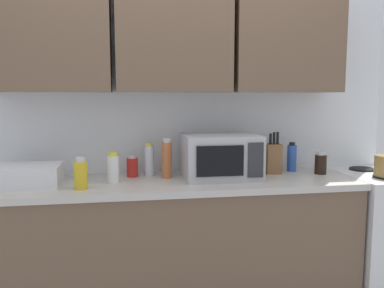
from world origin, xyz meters
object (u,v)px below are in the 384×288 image
object	(u,v)px
bottle_red_sauce	(132,167)
bottle_spice_jar	(167,159)
bottle_soy_dark	(321,163)
microwave	(221,156)
dish_rack	(28,175)
bottle_clear_tall	(149,160)
bottle_yellow_mustard	(81,174)
knife_block	(273,158)
bottle_blue_cleaner	(292,158)
bottle_white_jar	(113,168)

from	to	relation	value
bottle_red_sauce	bottle_spice_jar	distance (m)	0.24
bottle_red_sauce	bottle_soy_dark	world-z (taller)	bottle_soy_dark
bottle_red_sauce	microwave	bearing A→B (deg)	-13.42
dish_rack	bottle_soy_dark	size ratio (longest dim) A/B	2.46
dish_rack	bottle_clear_tall	world-z (taller)	bottle_clear_tall
bottle_red_sauce	bottle_yellow_mustard	bearing A→B (deg)	-133.79
knife_block	bottle_blue_cleaner	size ratio (longest dim) A/B	1.38
knife_block	bottle_white_jar	size ratio (longest dim) A/B	1.50
bottle_white_jar	bottle_blue_cleaner	bearing A→B (deg)	8.09
microwave	bottle_blue_cleaner	xyz separation A→B (m)	(0.54, 0.13, -0.04)
microwave	bottle_blue_cleaner	size ratio (longest dim) A/B	2.35
dish_rack	bottle_clear_tall	xyz separation A→B (m)	(0.73, 0.17, 0.04)
bottle_white_jar	bottle_red_sauce	bearing A→B (deg)	56.09
microwave	dish_rack	world-z (taller)	microwave
bottle_yellow_mustard	knife_block	bearing A→B (deg)	12.22
dish_rack	bottle_yellow_mustard	world-z (taller)	bottle_yellow_mustard
knife_block	bottle_soy_dark	distance (m)	0.32
bottle_blue_cleaner	bottle_soy_dark	xyz separation A→B (m)	(0.15, -0.12, -0.02)
bottle_clear_tall	bottle_yellow_mustard	distance (m)	0.52
bottle_blue_cleaner	bottle_soy_dark	bearing A→B (deg)	-38.29
bottle_soy_dark	microwave	bearing A→B (deg)	-179.08
knife_block	bottle_spice_jar	bearing A→B (deg)	-176.54
bottle_yellow_mustard	bottle_spice_jar	size ratio (longest dim) A/B	0.71
knife_block	bottle_blue_cleaner	world-z (taller)	knife_block
knife_block	dish_rack	bearing A→B (deg)	-175.66
knife_block	bottle_clear_tall	bearing A→B (deg)	176.52
bottle_red_sauce	bottle_blue_cleaner	xyz separation A→B (m)	(1.11, -0.00, 0.03)
bottle_white_jar	knife_block	bearing A→B (deg)	7.32
bottle_red_sauce	bottle_soy_dark	size ratio (longest dim) A/B	0.90
bottle_red_sauce	bottle_soy_dark	distance (m)	1.27
bottle_soy_dark	knife_block	bearing A→B (deg)	164.34
bottle_clear_tall	bottle_yellow_mustard	xyz separation A→B (m)	(-0.41, -0.32, -0.02)
bottle_blue_cleaner	bottle_white_jar	world-z (taller)	bottle_blue_cleaner
microwave	dish_rack	bearing A→B (deg)	-178.92
bottle_clear_tall	bottle_yellow_mustard	bearing A→B (deg)	-141.68
bottle_soy_dark	bottle_spice_jar	distance (m)	1.04
knife_block	bottle_spice_jar	xyz separation A→B (m)	(-0.73, -0.04, 0.02)
microwave	bottle_blue_cleaner	world-z (taller)	microwave
knife_block	bottle_spice_jar	distance (m)	0.74
microwave	bottle_white_jar	xyz separation A→B (m)	(-0.68, -0.04, -0.05)
dish_rack	bottle_red_sauce	size ratio (longest dim) A/B	2.74
bottle_soy_dark	bottle_spice_jar	size ratio (longest dim) A/B	0.60
bottle_clear_tall	bottle_soy_dark	distance (m)	1.16
bottle_yellow_mustard	bottle_white_jar	bearing A→B (deg)	36.83
microwave	knife_block	size ratio (longest dim) A/B	1.70
bottle_red_sauce	bottle_blue_cleaner	world-z (taller)	bottle_blue_cleaner
microwave	bottle_soy_dark	distance (m)	0.70
bottle_clear_tall	bottle_red_sauce	distance (m)	0.12
knife_block	bottle_clear_tall	size ratio (longest dim) A/B	1.30
microwave	bottle_red_sauce	xyz separation A→B (m)	(-0.56, 0.13, -0.08)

